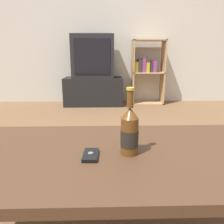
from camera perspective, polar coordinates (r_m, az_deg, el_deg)
back_wall at (r=3.91m, az=-1.11°, el=21.94°), size 8.00×0.05×2.60m
coffee_table at (r=0.96m, az=0.98°, el=-13.20°), size 1.31×0.70×0.41m
tv_stand at (r=3.63m, az=-4.83°, el=5.42°), size 0.94×0.44×0.45m
television at (r=3.58m, az=-5.03°, el=14.26°), size 0.66×0.38×0.67m
bookshelf at (r=3.73m, az=9.03°, el=10.70°), size 0.52×0.30×1.05m
beer_bottle at (r=0.89m, az=4.60°, el=-5.13°), size 0.07×0.07×0.27m
cell_phone at (r=0.89m, az=-5.60°, el=-11.12°), size 0.06×0.11×0.02m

